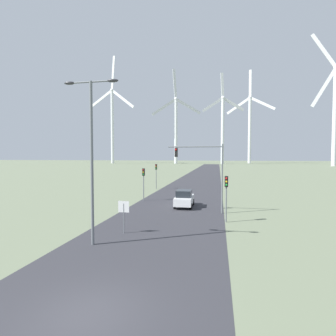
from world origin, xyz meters
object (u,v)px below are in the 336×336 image
object	(u,v)px
traffic_light_post_near_left	(144,177)
wind_turbine_center	(223,124)
traffic_light_post_near_right	(226,188)
wind_turbine_far_left	(112,118)
wind_turbine_right	(250,123)
traffic_light_mast_overhead	(204,164)
wind_turbine_left	(176,124)
streetlamp	(92,142)
wind_turbine_far_right	(335,106)
car_approaching	(184,198)
traffic_light_post_mid_left	(156,171)
stop_sign_near	(124,211)

from	to	relation	value
traffic_light_post_near_left	wind_turbine_center	bearing A→B (deg)	85.67
traffic_light_post_near_right	wind_turbine_center	xyz separation A→B (m)	(1.90, 161.25, 24.48)
wind_turbine_far_left	wind_turbine_right	bearing A→B (deg)	12.68
traffic_light_mast_overhead	wind_turbine_left	size ratio (longest dim) A/B	0.10
wind_turbine_left	wind_turbine_right	bearing A→B (deg)	18.72
streetlamp	wind_turbine_far_right	bearing A→B (deg)	64.03
traffic_light_mast_overhead	car_approaching	world-z (taller)	traffic_light_mast_overhead
traffic_light_post_mid_left	stop_sign_near	bearing A→B (deg)	-81.77
wind_turbine_far_left	wind_turbine_center	bearing A→B (deg)	2.17
traffic_light_post_mid_left	car_approaching	bearing A→B (deg)	-65.30
stop_sign_near	wind_turbine_left	bearing A→B (deg)	97.97
car_approaching	traffic_light_post_near_left	bearing A→B (deg)	152.11
traffic_light_mast_overhead	wind_turbine_right	distance (m)	180.39
stop_sign_near	traffic_light_post_mid_left	bearing A→B (deg)	98.23
wind_turbine_far_left	stop_sign_near	bearing A→B (deg)	-66.89
stop_sign_near	traffic_light_post_near_right	world-z (taller)	traffic_light_post_near_right
wind_turbine_far_right	wind_turbine_center	bearing A→B (deg)	154.46
stop_sign_near	traffic_light_mast_overhead	size ratio (longest dim) A/B	0.35
streetlamp	wind_turbine_left	xyz separation A→B (m)	(-22.36, 169.84, 22.15)
streetlamp	wind_turbine_far_right	world-z (taller)	wind_turbine_far_right
traffic_light_post_mid_left	wind_turbine_center	world-z (taller)	wind_turbine_center
car_approaching	wind_turbine_right	bearing A→B (deg)	81.52
wind_turbine_center	wind_turbine_right	world-z (taller)	wind_turbine_right
car_approaching	traffic_light_post_near_right	bearing A→B (deg)	-54.23
car_approaching	wind_turbine_far_right	distance (m)	146.25
stop_sign_near	traffic_light_post_near_right	size ratio (longest dim) A/B	0.60
traffic_light_post_near_left	wind_turbine_center	distance (m)	154.85
streetlamp	car_approaching	size ratio (longest dim) A/B	2.44
streetlamp	traffic_light_post_near_right	bearing A→B (deg)	40.91
car_approaching	wind_turbine_right	distance (m)	178.80
wind_turbine_center	wind_turbine_right	size ratio (longest dim) A/B	0.90
streetlamp	traffic_light_mast_overhead	xyz separation A→B (m)	(6.20, 10.54, -1.56)
stop_sign_near	traffic_light_post_near_left	xyz separation A→B (m)	(-2.42, 13.28, 1.31)
stop_sign_near	streetlamp	bearing A→B (deg)	-111.40
streetlamp	wind_turbine_center	bearing A→B (deg)	86.55
traffic_light_post_near_left	traffic_light_mast_overhead	world-z (taller)	traffic_light_mast_overhead
traffic_light_post_near_left	wind_turbine_right	xyz separation A→B (m)	(31.42, 171.67, 26.84)
stop_sign_near	wind_turbine_far_right	world-z (taller)	wind_turbine_far_right
traffic_light_post_mid_left	wind_turbine_far_left	distance (m)	155.94
traffic_light_post_near_left	traffic_light_mast_overhead	xyz separation A→B (m)	(7.58, -5.38, 1.85)
traffic_light_post_near_left	car_approaching	distance (m)	6.42
wind_turbine_center	wind_turbine_left	bearing A→B (deg)	177.49
stop_sign_near	wind_turbine_far_left	xyz separation A→B (m)	(-69.48, 162.80, 31.20)
wind_turbine_right	streetlamp	bearing A→B (deg)	-99.10
car_approaching	wind_turbine_far_left	distance (m)	171.70
streetlamp	traffic_light_post_mid_left	bearing A→B (deg)	95.30
stop_sign_near	wind_turbine_far_left	size ratio (longest dim) A/B	0.03
traffic_light_post_near_right	wind_turbine_right	distance (m)	183.73
traffic_light_post_near_right	wind_turbine_right	bearing A→B (deg)	83.12
stop_sign_near	car_approaching	world-z (taller)	stop_sign_near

